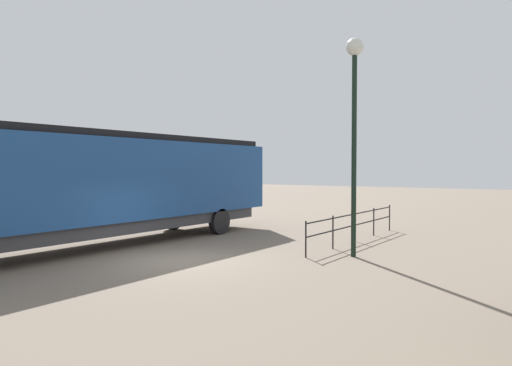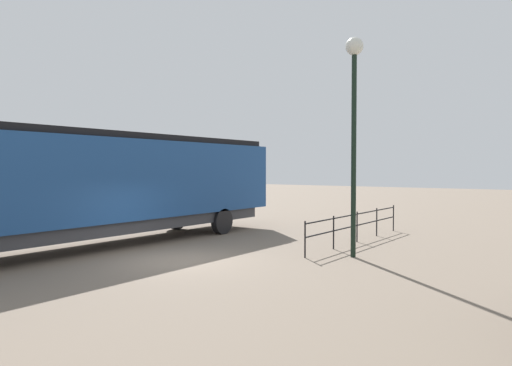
# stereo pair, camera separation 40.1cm
# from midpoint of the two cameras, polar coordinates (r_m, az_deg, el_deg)

# --- Properties ---
(ground_plane) EXTENTS (120.00, 120.00, 0.00)m
(ground_plane) POSITION_cam_midpoint_polar(r_m,az_deg,el_deg) (14.96, -8.63, -9.13)
(ground_plane) COLOR #756656
(locomotive) EXTENTS (3.05, 17.26, 4.09)m
(locomotive) POSITION_cam_midpoint_polar(r_m,az_deg,el_deg) (18.00, -16.92, 0.02)
(locomotive) COLOR navy
(locomotive) RESTS_ON ground_plane
(lamp_post) EXTENTS (0.56, 0.56, 6.94)m
(lamp_post) POSITION_cam_midpoint_polar(r_m,az_deg,el_deg) (15.58, 12.38, 9.78)
(lamp_post) COLOR black
(lamp_post) RESTS_ON ground_plane
(platform_fence) EXTENTS (0.05, 8.01, 1.17)m
(platform_fence) POSITION_cam_midpoint_polar(r_m,az_deg,el_deg) (18.74, 12.59, -4.61)
(platform_fence) COLOR black
(platform_fence) RESTS_ON ground_plane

